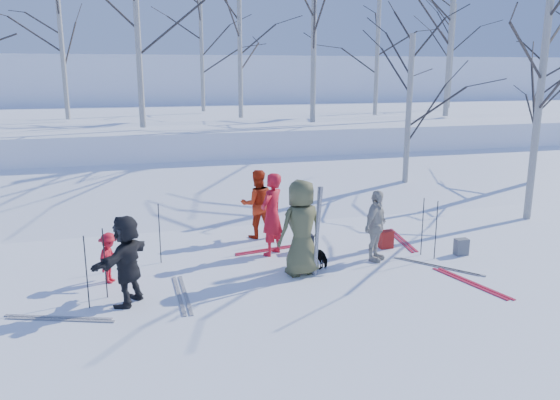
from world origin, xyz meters
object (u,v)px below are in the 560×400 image
object	(u,v)px
skier_cream_east	(376,226)
backpack_red	(386,239)
backpack_dark	(305,243)
skier_olive_center	(301,228)
skier_grey_west	(127,260)
dog	(316,254)
backpack_grey	(461,247)
skier_red_seated	(109,258)
skier_redor_behind	(257,204)
skier_red_north	(272,214)

from	to	relation	value
skier_cream_east	backpack_red	world-z (taller)	skier_cream_east
skier_cream_east	backpack_dark	size ratio (longest dim) A/B	3.98
skier_olive_center	backpack_dark	size ratio (longest dim) A/B	4.99
skier_olive_center	backpack_dark	world-z (taller)	skier_olive_center
skier_cream_east	skier_grey_west	xyz separation A→B (m)	(-5.28, -0.92, 0.03)
skier_olive_center	backpack_red	world-z (taller)	skier_olive_center
dog	backpack_grey	xyz separation A→B (m)	(3.46, -0.17, -0.08)
skier_red_seated	skier_cream_east	xyz separation A→B (m)	(5.64, -0.23, 0.29)
skier_redor_behind	backpack_grey	distance (m)	4.97
skier_olive_center	skier_red_seated	xyz separation A→B (m)	(-3.80, 0.59, -0.49)
skier_red_north	skier_red_seated	xyz separation A→B (m)	(-3.54, -0.78, -0.44)
skier_cream_east	backpack_grey	world-z (taller)	skier_cream_east
skier_red_seated	backpack_grey	world-z (taller)	skier_red_seated
skier_cream_east	dog	world-z (taller)	skier_cream_east
skier_red_north	skier_cream_east	size ratio (longest dim) A/B	1.19
skier_red_north	backpack_red	distance (m)	2.85
backpack_red	backpack_grey	size ratio (longest dim) A/B	1.11
skier_red_north	skier_redor_behind	xyz separation A→B (m)	(-0.01, 1.38, -0.08)
skier_olive_center	backpack_dark	xyz separation A→B (m)	(0.55, 1.36, -0.80)
skier_cream_east	backpack_red	xyz separation A→B (m)	(0.64, 0.73, -0.59)
skier_cream_east	dog	xyz separation A→B (m)	(-1.39, -0.03, -0.53)
skier_red_seated	dog	bearing A→B (deg)	-68.77
backpack_grey	backpack_dark	world-z (taller)	backpack_dark
skier_olive_center	skier_redor_behind	world-z (taller)	skier_olive_center
skier_redor_behind	skier_red_seated	world-z (taller)	skier_redor_behind
backpack_grey	skier_red_north	bearing A→B (deg)	163.82
skier_red_seated	backpack_dark	distance (m)	4.43
skier_red_north	backpack_grey	bearing A→B (deg)	121.55
skier_red_north	skier_cream_east	distance (m)	2.33
skier_cream_east	backpack_grey	xyz separation A→B (m)	(2.07, -0.20, -0.61)
backpack_dark	dog	bearing A→B (deg)	-95.69
skier_olive_center	skier_red_north	distance (m)	1.39
skier_red_north	skier_cream_east	bearing A→B (deg)	111.98
skier_red_north	skier_red_seated	world-z (taller)	skier_red_north
backpack_red	skier_olive_center	bearing A→B (deg)	-156.23
skier_red_seated	backpack_grey	bearing A→B (deg)	-68.46
skier_olive_center	skier_cream_east	distance (m)	1.88
skier_olive_center	dog	world-z (taller)	skier_olive_center
skier_olive_center	skier_red_north	bearing A→B (deg)	-93.19
dog	backpack_dark	xyz separation A→B (m)	(0.10, 1.03, -0.07)
skier_cream_east	dog	size ratio (longest dim) A/B	2.48
skier_olive_center	skier_red_seated	distance (m)	3.88
backpack_red	backpack_grey	xyz separation A→B (m)	(1.43, -0.93, -0.02)
skier_olive_center	backpack_dark	bearing A→B (deg)	-125.96
skier_olive_center	skier_red_north	xyz separation A→B (m)	(-0.26, 1.37, -0.05)
skier_red_seated	backpack_grey	xyz separation A→B (m)	(7.71, -0.43, -0.32)
skier_redor_behind	skier_grey_west	distance (m)	4.59
dog	backpack_red	size ratio (longest dim) A/B	1.53
skier_red_seated	skier_cream_east	bearing A→B (deg)	-67.62
backpack_grey	skier_grey_west	bearing A→B (deg)	-174.39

